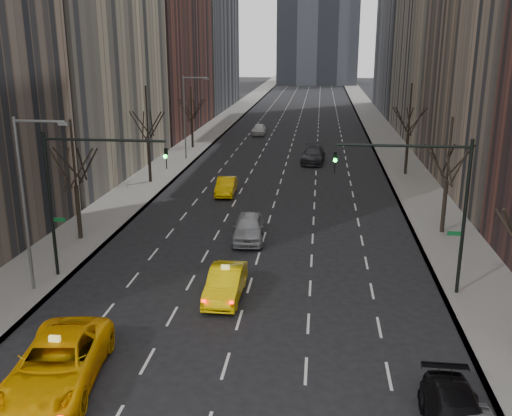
% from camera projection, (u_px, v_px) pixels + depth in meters
% --- Properties ---
extents(sidewalk_left, '(4.50, 320.00, 0.15)m').
position_uv_depth(sidewalk_left, '(217.00, 127.00, 87.32)').
color(sidewalk_left, slate).
rests_on(sidewalk_left, ground).
extents(sidewalk_right, '(4.50, 320.00, 0.15)m').
position_uv_depth(sidewalk_right, '(379.00, 130.00, 84.70)').
color(sidewalk_right, slate).
rests_on(sidewalk_right, ground).
extents(tree_lw_b, '(3.36, 3.50, 7.82)m').
position_uv_depth(tree_lw_b, '(76.00, 186.00, 36.67)').
color(tree_lw_b, black).
rests_on(tree_lw_b, ground).
extents(tree_lw_c, '(3.36, 3.50, 8.74)m').
position_uv_depth(tree_lw_c, '(148.00, 140.00, 51.84)').
color(tree_lw_c, black).
rests_on(tree_lw_c, ground).
extents(tree_lw_d, '(3.36, 3.50, 7.36)m').
position_uv_depth(tree_lw_d, '(192.00, 119.00, 69.15)').
color(tree_lw_d, black).
rests_on(tree_lw_d, ground).
extents(tree_rw_b, '(3.36, 3.50, 7.82)m').
position_uv_depth(tree_rw_b, '(447.00, 181.00, 37.91)').
color(tree_rw_b, black).
rests_on(tree_rw_b, ground).
extents(tree_rw_c, '(3.36, 3.50, 8.74)m').
position_uv_depth(tree_rw_c, '(408.00, 134.00, 55.00)').
color(tree_rw_c, black).
rests_on(tree_rw_c, ground).
extents(traffic_mast_left, '(6.69, 0.39, 8.00)m').
position_uv_depth(traffic_mast_left, '(79.00, 182.00, 30.14)').
color(traffic_mast_left, black).
rests_on(traffic_mast_left, ground).
extents(traffic_mast_right, '(6.69, 0.39, 8.00)m').
position_uv_depth(traffic_mast_right, '(432.00, 192.00, 28.19)').
color(traffic_mast_right, black).
rests_on(traffic_mast_right, ground).
extents(streetlight_near, '(2.83, 0.22, 9.00)m').
position_uv_depth(streetlight_near, '(29.00, 188.00, 28.38)').
color(streetlight_near, slate).
rests_on(streetlight_near, ground).
extents(streetlight_far, '(2.83, 0.22, 9.00)m').
position_uv_depth(streetlight_far, '(188.00, 109.00, 61.77)').
color(streetlight_far, slate).
rests_on(streetlight_far, ground).
extents(taxi_suv, '(3.83, 6.90, 1.83)m').
position_uv_depth(taxi_suv, '(58.00, 363.00, 21.58)').
color(taxi_suv, '#FFB405').
rests_on(taxi_suv, ground).
extents(taxi_sedan, '(1.69, 4.74, 1.56)m').
position_uv_depth(taxi_sedan, '(226.00, 283.00, 29.04)').
color(taxi_sedan, yellow).
rests_on(taxi_sedan, ground).
extents(silver_sedan_ahead, '(2.32, 5.07, 1.68)m').
position_uv_depth(silver_sedan_ahead, '(249.00, 227.00, 37.59)').
color(silver_sedan_ahead, '#9FA1A7').
rests_on(silver_sedan_ahead, ground).
extents(far_taxi, '(1.74, 4.46, 1.45)m').
position_uv_depth(far_taxi, '(226.00, 186.00, 48.80)').
color(far_taxi, '#FFC205').
rests_on(far_taxi, ground).
extents(far_suv_grey, '(2.75, 5.98, 1.69)m').
position_uv_depth(far_suv_grey, '(313.00, 155.00, 61.70)').
color(far_suv_grey, '#2B2B30').
rests_on(far_suv_grey, ground).
extents(far_car_white, '(1.91, 4.55, 1.54)m').
position_uv_depth(far_car_white, '(259.00, 129.00, 80.20)').
color(far_car_white, silver).
rests_on(far_car_white, ground).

